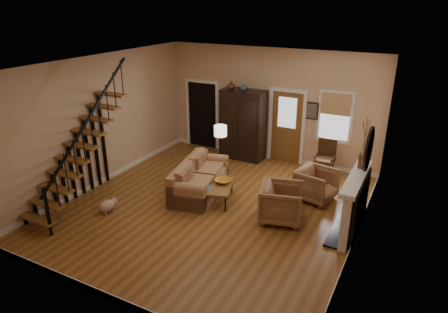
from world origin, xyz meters
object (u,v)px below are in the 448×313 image
at_px(armchair_right, 316,185).
at_px(armchair_left, 281,203).
at_px(sofa, 200,178).
at_px(floor_lamp, 221,152).
at_px(coffee_table, 218,193).
at_px(side_chair, 325,159).
at_px(armoire, 243,125).

bearing_deg(armchair_right, armchair_left, 174.56).
relative_size(sofa, armchair_left, 2.31).
height_order(armchair_right, floor_lamp, floor_lamp).
bearing_deg(coffee_table, side_chair, 54.48).
xyz_separation_m(armoire, armchair_right, (2.73, -1.66, -0.66)).
distance_m(armoire, armchair_left, 3.82).
height_order(sofa, side_chair, side_chair).
relative_size(armchair_left, floor_lamp, 0.63).
bearing_deg(sofa, side_chair, 32.81).
xyz_separation_m(armchair_left, armchair_right, (0.41, 1.30, -0.02)).
bearing_deg(coffee_table, armchair_right, 29.53).
distance_m(armchair_left, side_chair, 2.77).
xyz_separation_m(armchair_right, side_chair, (-0.18, 1.46, 0.12)).
distance_m(armoire, sofa, 2.73).
bearing_deg(armchair_right, sofa, 122.20).
height_order(armchair_left, floor_lamp, floor_lamp).
height_order(armoire, side_chair, armoire).
distance_m(armchair_left, floor_lamp, 2.67).
xyz_separation_m(armoire, armchair_left, (2.33, -2.96, -0.63)).
xyz_separation_m(coffee_table, armchair_left, (1.65, -0.14, 0.21)).
xyz_separation_m(armchair_left, side_chair, (0.22, 2.76, 0.09)).
bearing_deg(sofa, armchair_right, 8.61).
height_order(armchair_right, side_chair, side_chair).
bearing_deg(armchair_right, armoire, 70.58).
relative_size(coffee_table, armchair_left, 1.21).
height_order(armchair_left, side_chair, side_chair).
xyz_separation_m(armoire, side_chair, (2.55, -0.20, -0.54)).
height_order(armoire, sofa, armoire).
distance_m(sofa, floor_lamp, 1.13).
bearing_deg(side_chair, coffee_table, -125.52).
relative_size(armchair_left, armchair_right, 1.06).
height_order(armoire, coffee_table, armoire).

